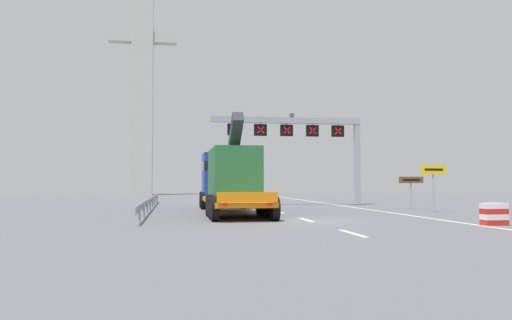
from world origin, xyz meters
The scene contains 10 objects.
ground centered at (0.00, 0.00, 0.00)m, with size 112.00×112.00×0.00m, color #5B5B60.
lane_markings centered at (0.05, 32.42, 0.01)m, with size 0.20×79.43×0.01m.
edge_line_right centered at (6.20, 12.00, 0.01)m, with size 0.20×63.00×0.01m, color silver.
overhead_lane_gantry centered at (3.77, 15.44, 5.40)m, with size 11.75×0.90×6.95m.
heavy_haul_truck_orange centered at (-2.83, 7.46, 1.99)m, with size 3.02×14.06×5.30m.
exit_sign_yellow centered at (8.81, 5.11, 2.10)m, with size 1.54×0.15×2.75m.
tourist_info_sign_brown centered at (8.62, 7.61, 1.60)m, with size 1.60×0.15×2.08m.
crash_barrier_striped centered at (6.86, -3.61, 0.45)m, with size 1.02×0.55×0.90m.
guardrail_left centered at (-7.48, 10.87, 0.56)m, with size 0.13×25.73×0.76m.
bridge_pylon_distant centered at (-10.39, 48.06, 17.48)m, with size 9.00×2.00×34.18m.
Camera 1 is at (-5.94, -23.11, 1.76)m, focal length 36.66 mm.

